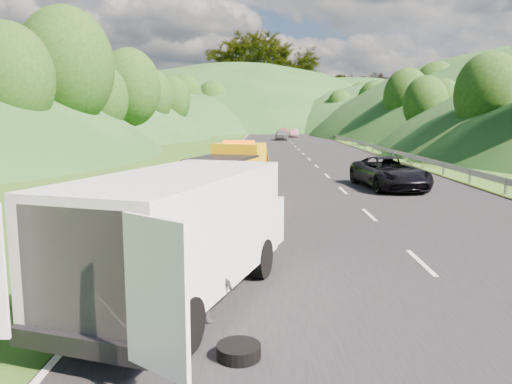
{
  "coord_description": "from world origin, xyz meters",
  "views": [
    {
      "loc": [
        -0.86,
        -13.82,
        3.54
      ],
      "look_at": [
        -1.07,
        1.0,
        1.3
      ],
      "focal_mm": 35.0,
      "sensor_mm": 36.0,
      "label": 1
    }
  ],
  "objects_px": {
    "woman": "(190,241)",
    "suitcase": "(144,225)",
    "spare_tire": "(239,359)",
    "child": "(218,241)",
    "passing_suv": "(389,189)",
    "white_van": "(182,229)",
    "tow_truck": "(231,171)",
    "worker": "(203,324)"
  },
  "relations": [
    {
      "from": "woman",
      "to": "suitcase",
      "type": "relative_size",
      "value": 3.15
    },
    {
      "from": "spare_tire",
      "to": "suitcase",
      "type": "bearing_deg",
      "value": 112.69
    },
    {
      "from": "child",
      "to": "passing_suv",
      "type": "xyz_separation_m",
      "value": [
        7.58,
        10.73,
        0.0
      ]
    },
    {
      "from": "white_van",
      "to": "spare_tire",
      "type": "bearing_deg",
      "value": -45.42
    },
    {
      "from": "suitcase",
      "to": "spare_tire",
      "type": "distance_m",
      "value": 8.47
    },
    {
      "from": "tow_truck",
      "to": "spare_tire",
      "type": "bearing_deg",
      "value": -71.09
    },
    {
      "from": "tow_truck",
      "to": "suitcase",
      "type": "bearing_deg",
      "value": -94.27
    },
    {
      "from": "tow_truck",
      "to": "white_van",
      "type": "bearing_deg",
      "value": -76.0
    },
    {
      "from": "suitcase",
      "to": "passing_suv",
      "type": "bearing_deg",
      "value": 45.15
    },
    {
      "from": "suitcase",
      "to": "passing_suv",
      "type": "height_order",
      "value": "passing_suv"
    },
    {
      "from": "woman",
      "to": "spare_tire",
      "type": "distance_m",
      "value": 7.23
    },
    {
      "from": "suitcase",
      "to": "passing_suv",
      "type": "xyz_separation_m",
      "value": [
        9.9,
        9.95,
        -0.28
      ]
    },
    {
      "from": "white_van",
      "to": "worker",
      "type": "relative_size",
      "value": 4.65
    },
    {
      "from": "woman",
      "to": "suitcase",
      "type": "height_order",
      "value": "woman"
    },
    {
      "from": "woman",
      "to": "tow_truck",
      "type": "bearing_deg",
      "value": -1.86
    },
    {
      "from": "tow_truck",
      "to": "passing_suv",
      "type": "xyz_separation_m",
      "value": [
        7.64,
        3.45,
        -1.22
      ]
    },
    {
      "from": "tow_truck",
      "to": "child",
      "type": "xyz_separation_m",
      "value": [
        0.06,
        -7.28,
        -1.22
      ]
    },
    {
      "from": "spare_tire",
      "to": "passing_suv",
      "type": "relative_size",
      "value": 0.12
    },
    {
      "from": "woman",
      "to": "suitcase",
      "type": "distance_m",
      "value": 1.75
    },
    {
      "from": "worker",
      "to": "white_van",
      "type": "bearing_deg",
      "value": 86.16
    },
    {
      "from": "white_van",
      "to": "woman",
      "type": "distance_m",
      "value": 4.92
    },
    {
      "from": "tow_truck",
      "to": "worker",
      "type": "bearing_deg",
      "value": -73.66
    },
    {
      "from": "woman",
      "to": "child",
      "type": "distance_m",
      "value": 0.78
    },
    {
      "from": "spare_tire",
      "to": "white_van",
      "type": "bearing_deg",
      "value": 117.02
    },
    {
      "from": "worker",
      "to": "passing_suv",
      "type": "bearing_deg",
      "value": 37.17
    },
    {
      "from": "child",
      "to": "passing_suv",
      "type": "bearing_deg",
      "value": 60.68
    },
    {
      "from": "child",
      "to": "worker",
      "type": "relative_size",
      "value": 0.55
    },
    {
      "from": "white_van",
      "to": "spare_tire",
      "type": "distance_m",
      "value": 2.98
    },
    {
      "from": "white_van",
      "to": "worker",
      "type": "height_order",
      "value": "white_van"
    },
    {
      "from": "suitcase",
      "to": "spare_tire",
      "type": "height_order",
      "value": "suitcase"
    },
    {
      "from": "woman",
      "to": "child",
      "type": "height_order",
      "value": "woman"
    },
    {
      "from": "woman",
      "to": "suitcase",
      "type": "bearing_deg",
      "value": 66.59
    },
    {
      "from": "worker",
      "to": "child",
      "type": "bearing_deg",
      "value": 63.74
    },
    {
      "from": "child",
      "to": "worker",
      "type": "xyz_separation_m",
      "value": [
        0.27,
        -5.79,
        0.0
      ]
    },
    {
      "from": "woman",
      "to": "worker",
      "type": "height_order",
      "value": "woman"
    },
    {
      "from": "worker",
      "to": "passing_suv",
      "type": "distance_m",
      "value": 18.06
    },
    {
      "from": "tow_truck",
      "to": "child",
      "type": "bearing_deg",
      "value": -74.67
    },
    {
      "from": "passing_suv",
      "to": "white_van",
      "type": "bearing_deg",
      "value": -124.69
    },
    {
      "from": "spare_tire",
      "to": "passing_suv",
      "type": "distance_m",
      "value": 18.95
    },
    {
      "from": "suitcase",
      "to": "worker",
      "type": "bearing_deg",
      "value": -68.49
    },
    {
      "from": "tow_truck",
      "to": "worker",
      "type": "distance_m",
      "value": 13.14
    },
    {
      "from": "child",
      "to": "suitcase",
      "type": "height_order",
      "value": "suitcase"
    }
  ]
}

